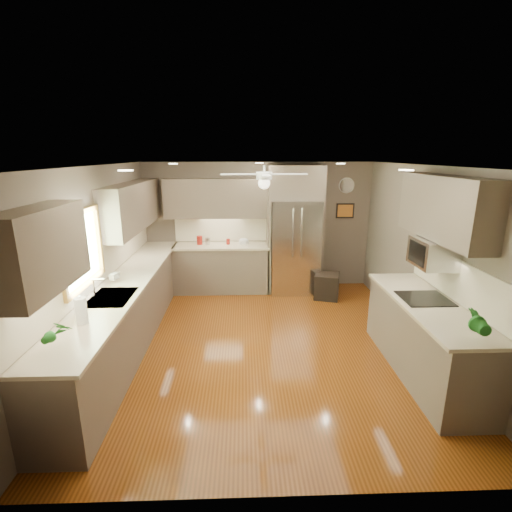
{
  "coord_description": "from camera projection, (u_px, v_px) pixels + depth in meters",
  "views": [
    {
      "loc": [
        -0.29,
        -4.84,
        2.64
      ],
      "look_at": [
        -0.1,
        0.6,
        1.14
      ],
      "focal_mm": 26.0,
      "sensor_mm": 36.0,
      "label": 1
    }
  ],
  "objects": [
    {
      "name": "floor",
      "position": [
        264.0,
        343.0,
        5.37
      ],
      "size": [
        5.0,
        5.0,
        0.0
      ],
      "primitive_type": "plane",
      "color": "#50250A",
      "rests_on": "ground"
    },
    {
      "name": "ceiling",
      "position": [
        266.0,
        166.0,
        4.71
      ],
      "size": [
        5.0,
        5.0,
        0.0
      ],
      "primitive_type": "plane",
      "rotation": [
        3.14,
        0.0,
        0.0
      ],
      "color": "white",
      "rests_on": "ground"
    },
    {
      "name": "wall_back",
      "position": [
        258.0,
        226.0,
        7.45
      ],
      "size": [
        4.5,
        0.0,
        4.5
      ],
      "primitive_type": "plane",
      "rotation": [
        1.57,
        0.0,
        0.0
      ],
      "color": "brown",
      "rests_on": "ground"
    },
    {
      "name": "wall_front",
      "position": [
        285.0,
        357.0,
        2.63
      ],
      "size": [
        4.5,
        0.0,
        4.5
      ],
      "primitive_type": "plane",
      "rotation": [
        -1.57,
        0.0,
        0.0
      ],
      "color": "brown",
      "rests_on": "ground"
    },
    {
      "name": "wall_left",
      "position": [
        98.0,
        262.0,
        4.96
      ],
      "size": [
        0.0,
        5.0,
        5.0
      ],
      "primitive_type": "plane",
      "rotation": [
        1.57,
        0.0,
        1.57
      ],
      "color": "brown",
      "rests_on": "ground"
    },
    {
      "name": "wall_right",
      "position": [
        427.0,
        259.0,
        5.11
      ],
      "size": [
        0.0,
        5.0,
        5.0
      ],
      "primitive_type": "plane",
      "rotation": [
        1.57,
        0.0,
        -1.57
      ],
      "color": "brown",
      "rests_on": "ground"
    },
    {
      "name": "canister_a",
      "position": [
        200.0,
        240.0,
        7.22
      ],
      "size": [
        0.11,
        0.11,
        0.17
      ],
      "primitive_type": "cylinder",
      "rotation": [
        0.0,
        0.0,
        0.0
      ],
      "color": "maroon",
      "rests_on": "back_run"
    },
    {
      "name": "canister_b",
      "position": [
        208.0,
        241.0,
        7.19
      ],
      "size": [
        0.11,
        0.11,
        0.13
      ],
      "primitive_type": "cylinder",
      "rotation": [
        0.0,
        0.0,
        -0.41
      ],
      "color": "silver",
      "rests_on": "back_run"
    },
    {
      "name": "canister_d",
      "position": [
        228.0,
        242.0,
        7.21
      ],
      "size": [
        0.09,
        0.09,
        0.11
      ],
      "primitive_type": "cylinder",
      "rotation": [
        0.0,
        0.0,
        0.23
      ],
      "color": "maroon",
      "rests_on": "back_run"
    },
    {
      "name": "soap_bottle",
      "position": [
        115.0,
        276.0,
        5.09
      ],
      "size": [
        0.1,
        0.1,
        0.18
      ],
      "primitive_type": "imported",
      "rotation": [
        0.0,
        0.0,
        -0.31
      ],
      "color": "white",
      "rests_on": "left_run"
    },
    {
      "name": "potted_plant_left",
      "position": [
        57.0,
        332.0,
        3.31
      ],
      "size": [
        0.19,
        0.15,
        0.33
      ],
      "primitive_type": "imported",
      "rotation": [
        0.0,
        0.0,
        -0.18
      ],
      "color": "#1A5B1B",
      "rests_on": "left_run"
    },
    {
      "name": "potted_plant_right",
      "position": [
        478.0,
        322.0,
        3.47
      ],
      "size": [
        0.22,
        0.18,
        0.37
      ],
      "primitive_type": "imported",
      "rotation": [
        0.0,
        0.0,
        -0.1
      ],
      "color": "#1A5B1B",
      "rests_on": "right_run"
    },
    {
      "name": "bowl",
      "position": [
        244.0,
        243.0,
        7.22
      ],
      "size": [
        0.22,
        0.22,
        0.05
      ],
      "primitive_type": "imported",
      "rotation": [
        0.0,
        0.0,
        -0.14
      ],
      "color": "beige",
      "rests_on": "back_run"
    },
    {
      "name": "left_run",
      "position": [
        128.0,
        310.0,
        5.32
      ],
      "size": [
        0.65,
        4.7,
        1.45
      ],
      "color": "brown",
      "rests_on": "ground"
    },
    {
      "name": "back_run",
      "position": [
        222.0,
        267.0,
        7.34
      ],
      "size": [
        1.85,
        0.65,
        1.45
      ],
      "color": "brown",
      "rests_on": "ground"
    },
    {
      "name": "uppers",
      "position": [
        213.0,
        208.0,
        5.53
      ],
      "size": [
        4.5,
        4.7,
        0.95
      ],
      "color": "brown",
      "rests_on": "wall_left"
    },
    {
      "name": "window",
      "position": [
        81.0,
        249.0,
        4.4
      ],
      "size": [
        0.05,
        1.12,
        0.92
      ],
      "color": "#BFF2B2",
      "rests_on": "wall_left"
    },
    {
      "name": "sink",
      "position": [
        111.0,
        299.0,
        4.58
      ],
      "size": [
        0.5,
        0.7,
        0.32
      ],
      "color": "silver",
      "rests_on": "left_run"
    },
    {
      "name": "refrigerator",
      "position": [
        295.0,
        232.0,
        7.16
      ],
      "size": [
        1.06,
        0.75,
        2.45
      ],
      "color": "silver",
      "rests_on": "ground"
    },
    {
      "name": "right_run",
      "position": [
        425.0,
        337.0,
        4.54
      ],
      "size": [
        0.7,
        2.2,
        1.45
      ],
      "color": "brown",
      "rests_on": "ground"
    },
    {
      "name": "microwave",
      "position": [
        433.0,
        253.0,
        4.52
      ],
      "size": [
        0.43,
        0.55,
        0.34
      ],
      "color": "silver",
      "rests_on": "wall_right"
    },
    {
      "name": "ceiling_fan",
      "position": [
        264.0,
        178.0,
        5.04
      ],
      "size": [
        1.18,
        1.18,
        0.32
      ],
      "color": "white",
      "rests_on": "ceiling"
    },
    {
      "name": "recessed_lights",
      "position": [
        261.0,
        165.0,
        5.09
      ],
      "size": [
        2.84,
        3.14,
        0.01
      ],
      "color": "white",
      "rests_on": "ceiling"
    },
    {
      "name": "wall_clock",
      "position": [
        347.0,
        185.0,
        7.28
      ],
      "size": [
        0.3,
        0.03,
        0.3
      ],
      "color": "white",
      "rests_on": "wall_back"
    },
    {
      "name": "framed_print",
      "position": [
        345.0,
        211.0,
        7.41
      ],
      "size": [
        0.36,
        0.03,
        0.3
      ],
      "color": "black",
      "rests_on": "wall_back"
    },
    {
      "name": "stool",
      "position": [
        327.0,
        286.0,
        7.0
      ],
      "size": [
        0.55,
        0.55,
        0.5
      ],
      "color": "black",
      "rests_on": "ground"
    },
    {
      "name": "paper_towel",
      "position": [
        81.0,
        311.0,
        3.83
      ],
      "size": [
        0.12,
        0.12,
        0.3
      ],
      "color": "white",
      "rests_on": "left_run"
    }
  ]
}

